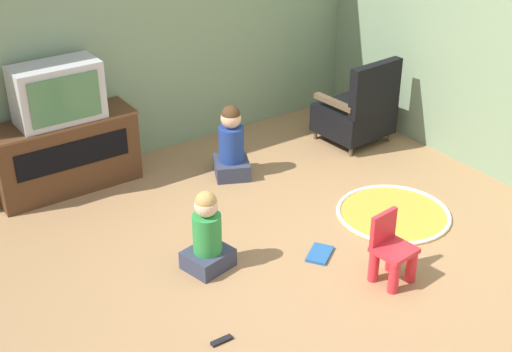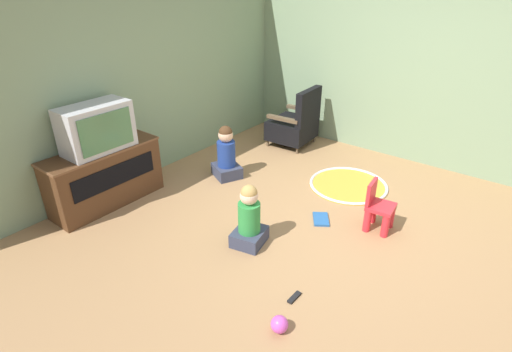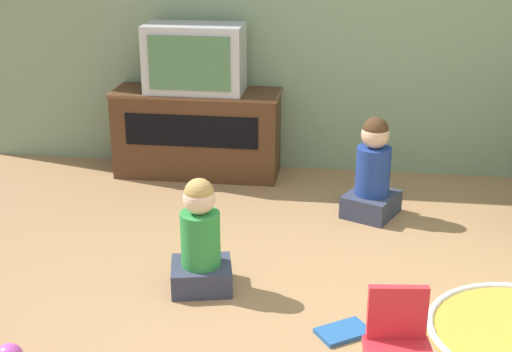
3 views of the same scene
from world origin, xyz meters
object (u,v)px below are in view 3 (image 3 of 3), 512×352
(book, at_px, (344,332))
(tv_cabinet, at_px, (198,131))
(television, at_px, (195,58))
(child_watching_left, at_px, (201,242))
(child_watching_center, at_px, (374,174))

(book, bearing_deg, tv_cabinet, 84.62)
(television, bearing_deg, child_watching_left, -77.33)
(tv_cabinet, bearing_deg, child_watching_center, -25.46)
(child_watching_left, height_order, child_watching_center, child_watching_center)
(child_watching_center, bearing_deg, book, -160.95)
(television, height_order, book, television)
(tv_cabinet, height_order, child_watching_left, tv_cabinet)
(child_watching_left, height_order, book, child_watching_left)
(child_watching_left, xyz_separation_m, child_watching_center, (0.94, 1.14, 0.02))
(television, distance_m, child_watching_center, 1.60)
(television, relative_size, child_watching_center, 1.05)
(television, bearing_deg, tv_cabinet, 90.00)
(television, xyz_separation_m, book, (1.18, -2.11, -0.91))
(child_watching_left, distance_m, book, 0.91)
(child_watching_center, height_order, book, child_watching_center)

